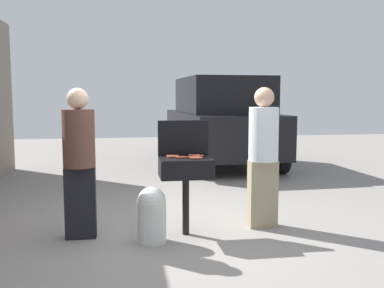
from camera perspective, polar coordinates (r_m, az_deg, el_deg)
The scene contains 15 objects.
ground_plane at distance 5.29m, azimuth -2.12°, elevation -11.36°, with size 24.00×24.00×0.00m, color gray.
bbq_grill at distance 5.02m, azimuth -0.82°, elevation -3.44°, with size 0.60×0.44×0.89m.
grill_lid_open at distance 5.19m, azimuth -1.17°, elevation 0.79°, with size 0.60×0.05×0.42m, color black.
hot_dog_0 at distance 5.08m, azimuth -2.62°, elevation -1.57°, with size 0.03×0.03×0.13m, color #C6593D.
hot_dog_1 at distance 5.08m, azimuth 0.76°, elevation -1.57°, with size 0.03×0.03×0.13m, color #AD4228.
hot_dog_2 at distance 4.96m, azimuth 0.21°, elevation -1.75°, with size 0.03×0.03×0.13m, color #C6593D.
hot_dog_3 at distance 5.12m, azimuth 0.29°, elevation -1.50°, with size 0.03×0.03×0.13m, color #B74C33.
hot_dog_4 at distance 5.03m, azimuth -2.49°, elevation -1.65°, with size 0.03×0.03×0.13m, color #C6593D.
hot_dog_5 at distance 4.94m, azimuth 0.33°, elevation -1.80°, with size 0.03×0.03×0.13m, color #C6593D.
hot_dog_6 at distance 4.90m, azimuth 0.59°, elevation -1.86°, with size 0.03×0.03×0.13m, color #C6593D.
hot_dog_7 at distance 4.95m, azimuth -1.38°, elevation -1.77°, with size 0.03×0.03×0.13m, color #AD4228.
propane_tank at distance 4.86m, azimuth -5.27°, elevation -9.01°, with size 0.32×0.32×0.62m.
person_left at distance 5.03m, azimuth -14.48°, elevation -1.73°, with size 0.35×0.35×1.69m.
person_right at distance 5.36m, azimuth 9.27°, elevation -1.04°, with size 0.36×0.36×1.71m.
parked_minivan at distance 10.29m, azimuth 3.73°, elevation 3.05°, with size 2.17×4.47×2.02m.
Camera 1 is at (-0.58, -5.00, 1.60)m, focal length 40.93 mm.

